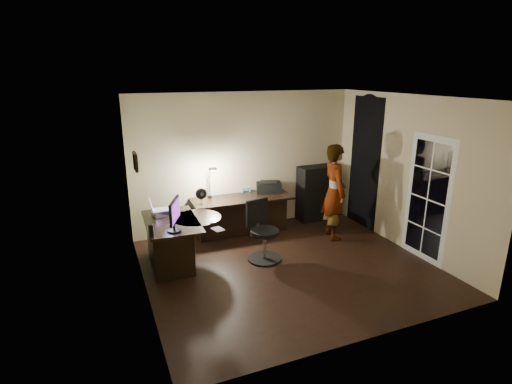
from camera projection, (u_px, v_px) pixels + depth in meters
name	position (u px, v px, depth m)	size (l,w,h in m)	color
floor	(289.00, 267.00, 6.52)	(4.50, 4.00, 0.01)	black
ceiling	(293.00, 97.00, 5.73)	(4.50, 4.00, 0.01)	silver
wall_back	(245.00, 161.00, 7.90)	(4.50, 0.01, 2.70)	beige
wall_front	(375.00, 235.00, 4.35)	(4.50, 0.01, 2.70)	beige
wall_left	(140.00, 205.00, 5.31)	(0.01, 4.00, 2.70)	beige
wall_right	(407.00, 174.00, 6.94)	(0.01, 4.00, 2.70)	beige
green_wall_overlay	(141.00, 205.00, 5.31)	(0.00, 4.00, 2.70)	#495C2C
arched_doorway	(365.00, 163.00, 7.97)	(0.01, 0.90, 2.60)	black
french_door	(428.00, 199.00, 6.53)	(0.02, 0.92, 2.10)	white
framed_picture	(135.00, 162.00, 5.57)	(0.04, 0.30, 0.25)	black
desk_left	(173.00, 243.00, 6.50)	(0.82, 1.33, 0.77)	black
desk_right	(242.00, 215.00, 7.78)	(1.94, 0.68, 0.73)	black
cabinet	(316.00, 193.00, 8.48)	(0.77, 0.39, 1.16)	black
laptop_stand	(160.00, 213.00, 6.56)	(0.24, 0.20, 0.10)	silver
laptop	(160.00, 204.00, 6.52)	(0.30, 0.28, 0.21)	silver
monitor	(174.00, 220.00, 5.91)	(0.11, 0.53, 0.35)	black
mouse	(171.00, 225.00, 6.15)	(0.06, 0.09, 0.03)	silver
phone	(212.00, 222.00, 6.31)	(0.06, 0.12, 0.01)	black
pen	(172.00, 217.00, 6.51)	(0.01, 0.15, 0.01)	black
speaker	(151.00, 230.00, 5.73)	(0.07, 0.07, 0.18)	black
notepad	(218.00, 229.00, 6.01)	(0.14, 0.20, 0.01)	silver
desk_fan	(201.00, 196.00, 7.26)	(0.21, 0.11, 0.32)	black
headphones	(246.00, 190.00, 8.01)	(0.21, 0.09, 0.10)	#2D6795
printer	(269.00, 187.00, 8.03)	(0.49, 0.38, 0.22)	black
desk_lamp	(210.00, 181.00, 7.54)	(0.17, 0.32, 0.71)	black
office_chair	(265.00, 232.00, 6.62)	(0.57, 0.57, 1.01)	black
person	(334.00, 192.00, 7.43)	(0.65, 0.43, 1.81)	#D8A88C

